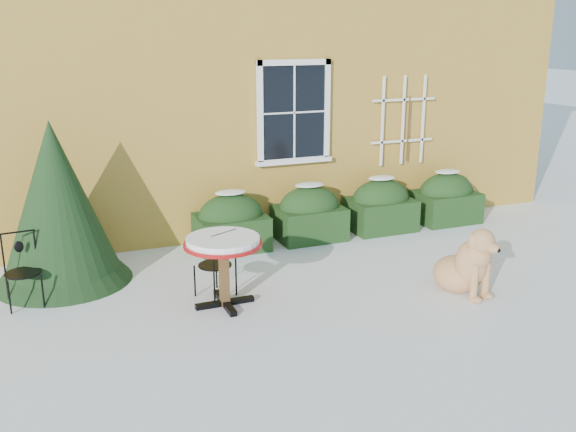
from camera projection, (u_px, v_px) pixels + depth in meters
name	position (u px, v px, depth m)	size (l,w,h in m)	color
ground	(320.00, 310.00, 7.68)	(80.00, 80.00, 0.00)	white
house	(176.00, 30.00, 13.00)	(12.40, 8.40, 6.40)	gold
hedge_row	(346.00, 210.00, 10.43)	(4.95, 0.80, 0.91)	black
evergreen_shrub	(58.00, 219.00, 8.32)	(1.77, 1.77, 2.15)	black
bistro_table	(223.00, 249.00, 7.60)	(0.94, 0.94, 0.87)	black
patio_chair_near	(217.00, 264.00, 7.94)	(0.52, 0.52, 0.88)	black
patio_chair_far	(22.00, 270.00, 7.71)	(0.43, 0.43, 0.89)	black
dog	(467.00, 266.00, 8.05)	(0.71, 1.05, 0.93)	tan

